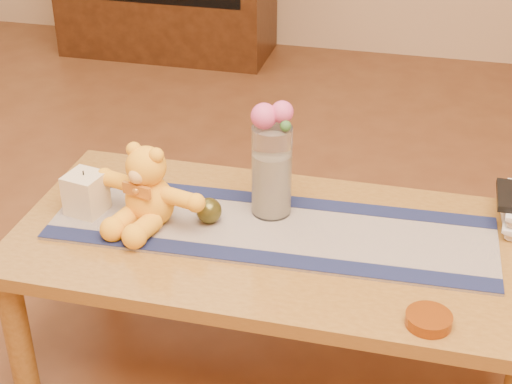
% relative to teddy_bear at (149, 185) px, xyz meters
% --- Properties ---
extents(floor, '(5.50, 5.50, 0.00)m').
position_rel_teddy_bear_xyz_m(floor, '(0.34, 0.01, -0.57)').
color(floor, brown).
rests_on(floor, ground).
extents(coffee_table_top, '(1.40, 0.70, 0.04)m').
position_rel_teddy_bear_xyz_m(coffee_table_top, '(0.34, 0.01, -0.14)').
color(coffee_table_top, brown).
rests_on(coffee_table_top, floor).
extents(table_leg_fl, '(0.07, 0.07, 0.41)m').
position_rel_teddy_bear_xyz_m(table_leg_fl, '(-0.30, -0.28, -0.36)').
color(table_leg_fl, brown).
rests_on(table_leg_fl, floor).
extents(table_leg_bl, '(0.07, 0.07, 0.41)m').
position_rel_teddy_bear_xyz_m(table_leg_bl, '(-0.30, 0.30, -0.36)').
color(table_leg_bl, brown).
rests_on(table_leg_bl, floor).
extents(table_leg_br, '(0.07, 0.07, 0.41)m').
position_rel_teddy_bear_xyz_m(table_leg_br, '(0.98, 0.30, -0.36)').
color(table_leg_br, brown).
rests_on(table_leg_br, floor).
extents(persian_runner, '(1.21, 0.39, 0.01)m').
position_rel_teddy_bear_xyz_m(persian_runner, '(0.33, 0.04, -0.11)').
color(persian_runner, '#251C4F').
rests_on(persian_runner, coffee_table_top).
extents(runner_border_near, '(1.20, 0.10, 0.00)m').
position_rel_teddy_bear_xyz_m(runner_border_near, '(0.34, -0.10, -0.11)').
color(runner_border_near, '#151C40').
rests_on(runner_border_near, persian_runner).
extents(runner_border_far, '(1.20, 0.10, 0.00)m').
position_rel_teddy_bear_xyz_m(runner_border_far, '(0.32, 0.19, -0.11)').
color(runner_border_far, '#151C40').
rests_on(runner_border_far, persian_runner).
extents(teddy_bear, '(0.37, 0.33, 0.22)m').
position_rel_teddy_bear_xyz_m(teddy_bear, '(0.00, 0.00, 0.00)').
color(teddy_bear, '#FFAC20').
rests_on(teddy_bear, persian_runner).
extents(pillar_candle, '(0.11, 0.11, 0.12)m').
position_rel_teddy_bear_xyz_m(pillar_candle, '(-0.19, -0.00, -0.05)').
color(pillar_candle, beige).
rests_on(pillar_candle, persian_runner).
extents(candle_wick, '(0.00, 0.00, 0.01)m').
position_rel_teddy_bear_xyz_m(candle_wick, '(-0.19, -0.00, 0.01)').
color(candle_wick, black).
rests_on(candle_wick, pillar_candle).
extents(glass_vase, '(0.11, 0.11, 0.26)m').
position_rel_teddy_bear_xyz_m(glass_vase, '(0.31, 0.12, 0.02)').
color(glass_vase, silver).
rests_on(glass_vase, persian_runner).
extents(potpourri_fill, '(0.09, 0.09, 0.18)m').
position_rel_teddy_bear_xyz_m(potpourri_fill, '(0.31, 0.12, -0.02)').
color(potpourri_fill, beige).
rests_on(potpourri_fill, glass_vase).
extents(rose_left, '(0.07, 0.07, 0.07)m').
position_rel_teddy_bear_xyz_m(rose_left, '(0.29, 0.11, 0.19)').
color(rose_left, '#D1497F').
rests_on(rose_left, glass_vase).
extents(rose_right, '(0.06, 0.06, 0.06)m').
position_rel_teddy_bear_xyz_m(rose_right, '(0.34, 0.13, 0.20)').
color(rose_right, '#D1497F').
rests_on(rose_right, glass_vase).
extents(blue_flower_back, '(0.04, 0.04, 0.04)m').
position_rel_teddy_bear_xyz_m(blue_flower_back, '(0.32, 0.16, 0.18)').
color(blue_flower_back, '#455695').
rests_on(blue_flower_back, glass_vase).
extents(blue_flower_side, '(0.04, 0.04, 0.04)m').
position_rel_teddy_bear_xyz_m(blue_flower_side, '(0.28, 0.14, 0.17)').
color(blue_flower_side, '#455695').
rests_on(blue_flower_side, glass_vase).
extents(leaf_sprig, '(0.03, 0.03, 0.03)m').
position_rel_teddy_bear_xyz_m(leaf_sprig, '(0.35, 0.10, 0.17)').
color(leaf_sprig, '#33662D').
rests_on(leaf_sprig, glass_vase).
extents(bronze_ball, '(0.09, 0.09, 0.07)m').
position_rel_teddy_bear_xyz_m(bronze_ball, '(0.16, 0.03, -0.07)').
color(bronze_ball, '#433F16').
rests_on(bronze_ball, persian_runner).
extents(book_bottom, '(0.18, 0.23, 0.02)m').
position_rel_teddy_bear_xyz_m(book_bottom, '(0.94, 0.24, -0.11)').
color(book_bottom, beige).
rests_on(book_bottom, coffee_table_top).
extents(book_lower, '(0.18, 0.24, 0.02)m').
position_rel_teddy_bear_xyz_m(book_lower, '(0.94, 0.24, -0.09)').
color(book_lower, beige).
rests_on(book_lower, book_bottom).
extents(book_upper, '(0.19, 0.24, 0.02)m').
position_rel_teddy_bear_xyz_m(book_upper, '(0.93, 0.25, -0.07)').
color(book_upper, beige).
rests_on(book_upper, book_lower).
extents(book_top, '(0.18, 0.23, 0.02)m').
position_rel_teddy_bear_xyz_m(book_top, '(0.94, 0.24, -0.05)').
color(book_top, beige).
rests_on(book_top, book_upper).
extents(tv_remote, '(0.05, 0.16, 0.02)m').
position_rel_teddy_bear_xyz_m(tv_remote, '(0.94, 0.23, -0.03)').
color(tv_remote, black).
rests_on(tv_remote, book_top).
extents(amber_dish, '(0.11, 0.11, 0.03)m').
position_rel_teddy_bear_xyz_m(amber_dish, '(0.77, -0.26, -0.10)').
color(amber_dish, '#BF5914').
rests_on(amber_dish, coffee_table_top).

